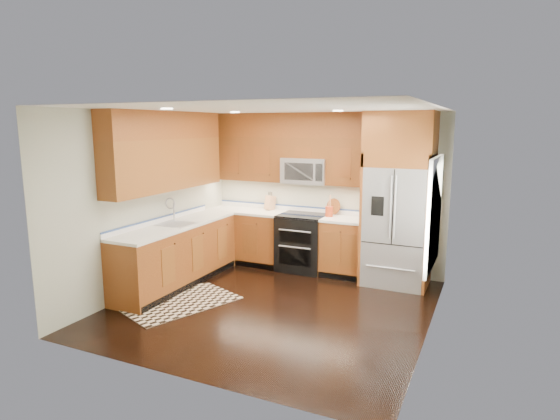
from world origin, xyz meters
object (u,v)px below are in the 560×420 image
at_px(range, 302,243).
at_px(refrigerator, 398,200).
at_px(knife_block, 270,202).
at_px(utensil_crock, 329,209).
at_px(rug, 181,303).

bearing_deg(range, refrigerator, -1.40).
bearing_deg(knife_block, refrigerator, -6.39).
bearing_deg(utensil_crock, range, -173.15).
relative_size(rug, utensil_crock, 4.25).
relative_size(knife_block, utensil_crock, 0.90).
bearing_deg(utensil_crock, refrigerator, -4.67).
height_order(range, refrigerator, refrigerator).
xyz_separation_m(knife_block, utensil_crock, (1.14, -0.16, -0.01)).
bearing_deg(refrigerator, range, 178.60).
bearing_deg(rug, knife_block, 105.82).
xyz_separation_m(rug, utensil_crock, (1.39, 2.14, 1.06)).
bearing_deg(refrigerator, knife_block, 173.61).
height_order(rug, utensil_crock, utensil_crock).
xyz_separation_m(refrigerator, rug, (-2.50, -2.05, -1.30)).
distance_m(rug, utensil_crock, 2.76).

